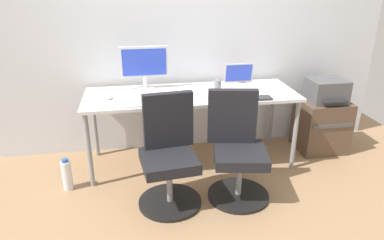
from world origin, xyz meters
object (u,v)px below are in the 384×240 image
Objects in this scene: water_bottle_on_floor at (67,175)px; coffee_mug at (243,78)px; printer at (326,90)px; open_laptop at (241,81)px; side_cabinet at (321,125)px; office_chair_left at (169,156)px; desktop_monitor at (144,65)px; office_chair_right at (237,151)px.

water_bottle_on_floor is 3.37× the size of coffee_mug.
open_laptop is at bearing 174.79° from printer.
water_bottle_on_floor is at bearing -171.62° from side_cabinet.
open_laptop reaches higher than office_chair_left.
desktop_monitor is (0.77, 0.55, 0.86)m from water_bottle_on_floor.
office_chair_left and office_chair_right have the same top height.
office_chair_left is 1.35m from coffee_mug.
open_laptop is (-0.93, 0.08, 0.12)m from printer.
side_cabinet is at bearing 8.38° from water_bottle_on_floor.
desktop_monitor is at bearing 175.87° from open_laptop.
desktop_monitor is 1.06m from coffee_mug.
office_chair_left is 1.96× the size of desktop_monitor.
desktop_monitor reaches higher than office_chair_left.
coffee_mug is (-0.86, 0.22, 0.52)m from side_cabinet.
office_chair_right is at bearing -12.06° from water_bottle_on_floor.
office_chair_left is 1.92m from printer.
side_cabinet is 1.03m from coffee_mug.
printer is at bearing -90.00° from side_cabinet.
office_chair_left reaches higher than coffee_mug.
desktop_monitor is 1.00m from open_laptop.
desktop_monitor is (-0.14, 0.87, 0.58)m from office_chair_left.
office_chair_left is at bearing -81.02° from desktop_monitor.
water_bottle_on_floor is at bearing -164.69° from open_laptop.
coffee_mug is at bearing 18.63° from water_bottle_on_floor.
water_bottle_on_floor is 1.27m from desktop_monitor.
office_chair_right is 1.27m from desktop_monitor.
printer is at bearing 21.89° from office_chair_left.
water_bottle_on_floor is (-1.49, 0.32, -0.28)m from office_chair_right.
office_chair_right is at bearing -50.02° from desktop_monitor.
side_cabinet is at bearing -14.01° from coffee_mug.
coffee_mug is at bearing 64.30° from open_laptop.
open_laptop is at bearing 174.85° from side_cabinet.
side_cabinet is at bearing 90.00° from printer.
printer is at bearing -4.66° from desktop_monitor.
water_bottle_on_floor is 1.92m from open_laptop.
office_chair_right is 1.40m from printer.
office_chair_left is 10.22× the size of coffee_mug.
office_chair_left is 3.03× the size of open_laptop.
office_chair_left is 1.65× the size of side_cabinet.
open_laptop is at bearing 15.31° from water_bottle_on_floor.
office_chair_left is 0.59m from office_chair_right.
water_bottle_on_floor is at bearing 160.58° from office_chair_left.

